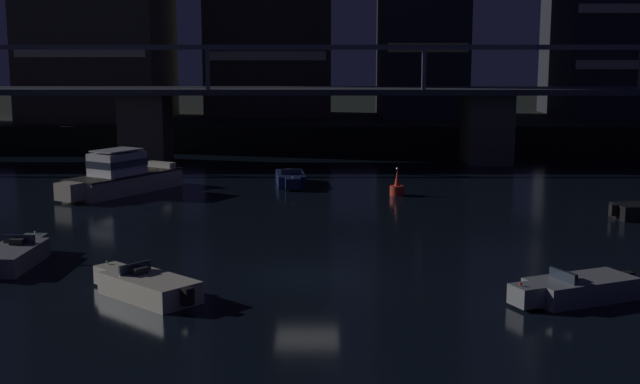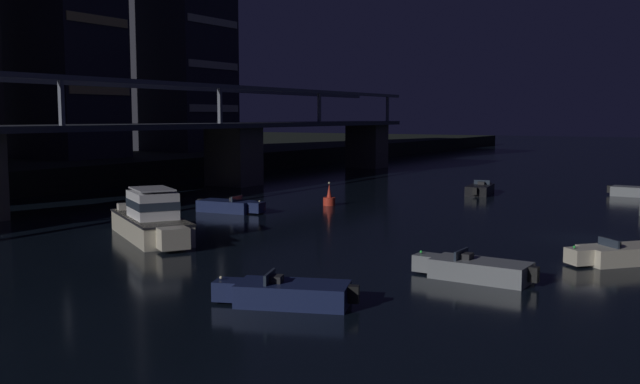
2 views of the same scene
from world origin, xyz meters
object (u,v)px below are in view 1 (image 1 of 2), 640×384
speedboat_mid_center (146,286)px  channel_buoy (397,188)px  river_bridge (316,110)px  speedboat_mid_left (576,289)px  cabin_cruiser_near_left (121,176)px  speedboat_near_right (14,256)px  speedboat_far_left (291,179)px

speedboat_mid_center → channel_buoy: bearing=63.3°
river_bridge → speedboat_mid_center: bearing=-98.8°
river_bridge → speedboat_mid_left: size_ratio=17.62×
cabin_cruiser_near_left → river_bridge: bearing=50.7°
cabin_cruiser_near_left → speedboat_near_right: cabin_cruiser_near_left is taller
channel_buoy → speedboat_mid_left: bearing=-78.6°
river_bridge → channel_buoy: size_ratio=50.24×
river_bridge → cabin_cruiser_near_left: 19.51m
speedboat_near_right → speedboat_mid_center: size_ratio=1.16×
river_bridge → cabin_cruiser_near_left: size_ratio=9.95×
speedboat_mid_left → speedboat_far_left: (-11.27, 26.24, 0.00)m
speedboat_mid_left → speedboat_far_left: 28.56m
speedboat_mid_center → channel_buoy: (10.99, 21.86, 0.06)m
cabin_cruiser_near_left → speedboat_near_right: bearing=-90.2°
river_bridge → speedboat_mid_center: 38.25m
cabin_cruiser_near_left → speedboat_far_left: bearing=16.7°
river_bridge → channel_buoy: (5.20, -15.75, -3.76)m
speedboat_mid_left → speedboat_far_left: bearing=113.2°
river_bridge → speedboat_far_left: (-1.59, -11.71, -3.82)m
cabin_cruiser_near_left → channel_buoy: (17.39, -0.86, -0.57)m
cabin_cruiser_near_left → speedboat_mid_left: 31.79m
river_bridge → speedboat_far_left: river_bridge is taller
cabin_cruiser_near_left → speedboat_mid_center: cabin_cruiser_near_left is taller
speedboat_mid_left → speedboat_mid_center: 15.48m
channel_buoy → cabin_cruiser_near_left: bearing=177.2°
speedboat_near_right → speedboat_mid_center: same height
speedboat_mid_left → speedboat_mid_center: (-15.47, 0.34, 0.00)m
cabin_cruiser_near_left → speedboat_near_right: (-0.06, -18.20, -0.64)m
river_bridge → speedboat_mid_left: bearing=-75.7°
speedboat_far_left → speedboat_mid_center: bearing=-99.2°
speedboat_far_left → channel_buoy: size_ratio=2.97×
speedboat_near_right → channel_buoy: bearing=44.8°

